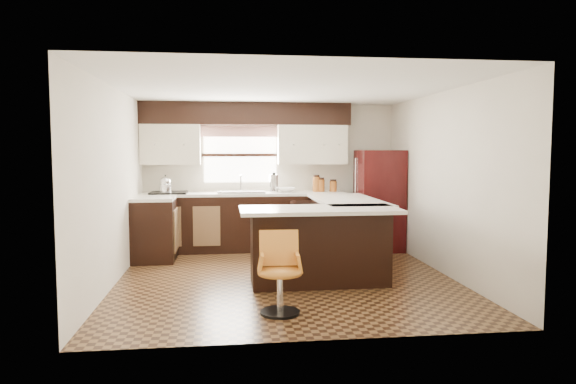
{
  "coord_description": "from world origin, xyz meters",
  "views": [
    {
      "loc": [
        -0.75,
        -6.42,
        1.63
      ],
      "look_at": [
        0.09,
        0.45,
        1.07
      ],
      "focal_mm": 32.0,
      "sensor_mm": 36.0,
      "label": 1
    }
  ],
  "objects": [
    {
      "name": "counter_pen_return",
      "position": [
        0.35,
        -0.44,
        0.92
      ],
      "size": [
        1.89,
        0.84,
        0.04
      ],
      "primitive_type": "cube",
      "color": "silver",
      "rests_on": "peninsula_return"
    },
    {
      "name": "canister_large",
      "position": [
        0.74,
        1.92,
        1.07
      ],
      "size": [
        0.12,
        0.12,
        0.25
      ],
      "primitive_type": "cylinder",
      "color": "#934F1B",
      "rests_on": "counter_back"
    },
    {
      "name": "base_cab_back",
      "position": [
        -0.45,
        1.9,
        0.45
      ],
      "size": [
        3.3,
        0.6,
        0.9
      ],
      "primitive_type": "cube",
      "color": "black",
      "rests_on": "floor"
    },
    {
      "name": "dishwasher",
      "position": [
        0.55,
        1.61,
        0.43
      ],
      "size": [
        0.58,
        0.03,
        0.78
      ],
      "primitive_type": "cube",
      "color": "black",
      "rests_on": "floor"
    },
    {
      "name": "upper_cab_right",
      "position": [
        0.68,
        2.03,
        1.72
      ],
      "size": [
        1.14,
        0.35,
        0.64
      ],
      "primitive_type": "cube",
      "color": "beige",
      "rests_on": "wall_back"
    },
    {
      "name": "percolator",
      "position": [
        0.03,
        1.9,
        1.09
      ],
      "size": [
        0.15,
        0.15,
        0.29
      ],
      "primitive_type": "cylinder",
      "color": "silver",
      "rests_on": "counter_back"
    },
    {
      "name": "mixing_bowl",
      "position": [
        0.23,
        1.9,
        0.98
      ],
      "size": [
        0.3,
        0.3,
        0.07
      ],
      "primitive_type": "imported",
      "rotation": [
        0.0,
        0.0,
        -0.01
      ],
      "color": "white",
      "rests_on": "counter_back"
    },
    {
      "name": "wall_left",
      "position": [
        -2.1,
        0.0,
        1.2
      ],
      "size": [
        0.0,
        4.4,
        4.4
      ],
      "primitive_type": "plane",
      "rotation": [
        1.57,
        0.0,
        1.57
      ],
      "color": "beige",
      "rests_on": "floor"
    },
    {
      "name": "refrigerator",
      "position": [
        1.73,
        1.64,
        0.81
      ],
      "size": [
        0.7,
        0.67,
        1.63
      ],
      "primitive_type": "cube",
      "color": "black",
      "rests_on": "floor"
    },
    {
      "name": "peninsula_return",
      "position": [
        0.38,
        -0.35,
        0.45
      ],
      "size": [
        1.65,
        0.6,
        0.9
      ],
      "primitive_type": "cube",
      "color": "black",
      "rests_on": "floor"
    },
    {
      "name": "counter_back",
      "position": [
        -0.45,
        1.9,
        0.92
      ],
      "size": [
        3.3,
        0.6,
        0.04
      ],
      "primitive_type": "cube",
      "color": "silver",
      "rests_on": "base_cab_back"
    },
    {
      "name": "valance",
      "position": [
        -0.5,
        2.14,
        1.94
      ],
      "size": [
        1.3,
        0.06,
        0.18
      ],
      "primitive_type": "cube",
      "color": "#D19B93",
      "rests_on": "wall_back"
    },
    {
      "name": "bar_chair",
      "position": [
        -0.22,
        -1.44,
        0.41
      ],
      "size": [
        0.45,
        0.45,
        0.82
      ],
      "primitive_type": null,
      "rotation": [
        0.0,
        0.0,
        -0.04
      ],
      "color": "orange",
      "rests_on": "floor"
    },
    {
      "name": "sink",
      "position": [
        -0.5,
        1.88,
        0.96
      ],
      "size": [
        0.75,
        0.45,
        0.03
      ],
      "primitive_type": "cube",
      "color": "#B2B2B7",
      "rests_on": "counter_back"
    },
    {
      "name": "counter_pen_long",
      "position": [
        0.95,
        0.62,
        0.92
      ],
      "size": [
        0.84,
        1.95,
        0.04
      ],
      "primitive_type": "cube",
      "color": "silver",
      "rests_on": "peninsula_long"
    },
    {
      "name": "wall_right",
      "position": [
        2.1,
        0.0,
        1.2
      ],
      "size": [
        0.0,
        4.4,
        4.4
      ],
      "primitive_type": "plane",
      "rotation": [
        1.57,
        0.0,
        -1.57
      ],
      "color": "beige",
      "rests_on": "floor"
    },
    {
      "name": "counter_left",
      "position": [
        -1.8,
        1.25,
        0.92
      ],
      "size": [
        0.6,
        0.7,
        0.04
      ],
      "primitive_type": "cube",
      "color": "silver",
      "rests_on": "base_cab_left"
    },
    {
      "name": "ceiling",
      "position": [
        0.0,
        0.0,
        2.4
      ],
      "size": [
        4.4,
        4.4,
        0.0
      ],
      "primitive_type": "plane",
      "rotation": [
        3.14,
        0.0,
        0.0
      ],
      "color": "silver",
      "rests_on": "wall_back"
    },
    {
      "name": "cooktop",
      "position": [
        -1.65,
        1.88,
        0.96
      ],
      "size": [
        0.58,
        0.5,
        0.02
      ],
      "primitive_type": "cube",
      "color": "black",
      "rests_on": "counter_back"
    },
    {
      "name": "window_pane",
      "position": [
        -0.5,
        2.18,
        1.55
      ],
      "size": [
        1.2,
        0.02,
        0.9
      ],
      "primitive_type": "cube",
      "color": "white",
      "rests_on": "wall_back"
    },
    {
      "name": "wall_back",
      "position": [
        0.0,
        2.2,
        1.2
      ],
      "size": [
        4.4,
        0.0,
        4.4
      ],
      "primitive_type": "plane",
      "rotation": [
        1.57,
        0.0,
        0.0
      ],
      "color": "beige",
      "rests_on": "floor"
    },
    {
      "name": "kettle",
      "position": [
        -1.7,
        1.88,
        1.1
      ],
      "size": [
        0.2,
        0.2,
        0.27
      ],
      "primitive_type": null,
      "color": "silver",
      "rests_on": "cooktop"
    },
    {
      "name": "canister_small",
      "position": [
        1.02,
        1.92,
        1.03
      ],
      "size": [
        0.12,
        0.12,
        0.17
      ],
      "primitive_type": "cylinder",
      "color": "#934F1B",
      "rests_on": "counter_back"
    },
    {
      "name": "base_cab_left",
      "position": [
        -1.8,
        1.25,
        0.45
      ],
      "size": [
        0.6,
        0.7,
        0.9
      ],
      "primitive_type": "cube",
      "color": "black",
      "rests_on": "floor"
    },
    {
      "name": "floor",
      "position": [
        0.0,
        0.0,
        0.0
      ],
      "size": [
        4.4,
        4.4,
        0.0
      ],
      "primitive_type": "plane",
      "color": "#49301A",
      "rests_on": "ground"
    },
    {
      "name": "wall_front",
      "position": [
        0.0,
        -2.2,
        1.2
      ],
      "size": [
        4.4,
        0.0,
        4.4
      ],
      "primitive_type": "plane",
      "rotation": [
        -1.57,
        0.0,
        0.0
      ],
      "color": "beige",
      "rests_on": "floor"
    },
    {
      "name": "peninsula_long",
      "position": [
        0.9,
        0.62,
        0.45
      ],
      "size": [
        0.6,
        1.95,
        0.9
      ],
      "primitive_type": "cube",
      "color": "black",
      "rests_on": "floor"
    },
    {
      "name": "soffit",
      "position": [
        -0.4,
        2.03,
        2.22
      ],
      "size": [
        3.4,
        0.35,
        0.36
      ],
      "primitive_type": "cube",
      "color": "black",
      "rests_on": "wall_back"
    },
    {
      "name": "upper_cab_left",
      "position": [
        -1.62,
        2.03,
        1.72
      ],
      "size": [
        0.94,
        0.35,
        0.64
      ],
      "primitive_type": "cube",
      "color": "beige",
      "rests_on": "wall_back"
    },
    {
      "name": "canister_med",
      "position": [
        0.81,
        1.92,
        1.05
      ],
      "size": [
        0.13,
        0.13,
        0.2
      ],
      "primitive_type": "cylinder",
      "color": "#934F1B",
      "rests_on": "counter_back"
    }
  ]
}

